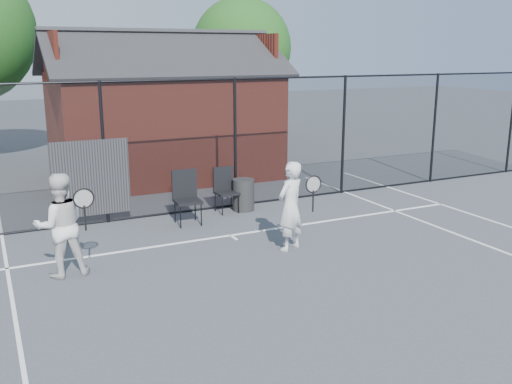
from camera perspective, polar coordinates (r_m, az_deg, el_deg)
name	(u,v)px	position (r m, az deg, el deg)	size (l,w,h in m)	color
ground	(308,291)	(8.91, 5.22, -9.81)	(80.00, 80.00, 0.00)	#3F4348
court_lines	(359,327)	(7.91, 10.28, -13.13)	(11.02, 18.00, 0.01)	white
fence	(181,150)	(12.77, -7.47, 4.19)	(22.04, 3.00, 3.00)	black
clubhouse	(163,121)	(16.77, -9.26, 6.98)	(6.50, 4.36, 4.19)	maroon
tree_right	(242,48)	(23.57, -1.45, 14.21)	(3.97, 3.97, 5.70)	black
player_front	(291,206)	(10.40, 3.47, -1.41)	(0.79, 0.65, 1.66)	silver
player_back	(60,225)	(9.69, -18.97, -3.17)	(0.93, 0.69, 1.71)	silver
chair_left	(227,191)	(12.91, -2.94, 0.11)	(0.48, 0.50, 1.00)	black
chair_right	(188,199)	(12.06, -6.85, -0.67)	(0.54, 0.56, 1.12)	black
waste_bin	(243,195)	(13.11, -1.27, -0.27)	(0.50, 0.50, 0.73)	black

